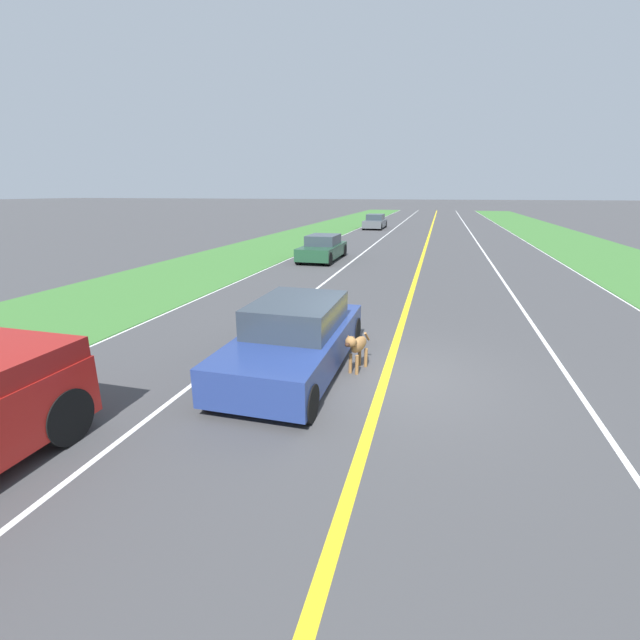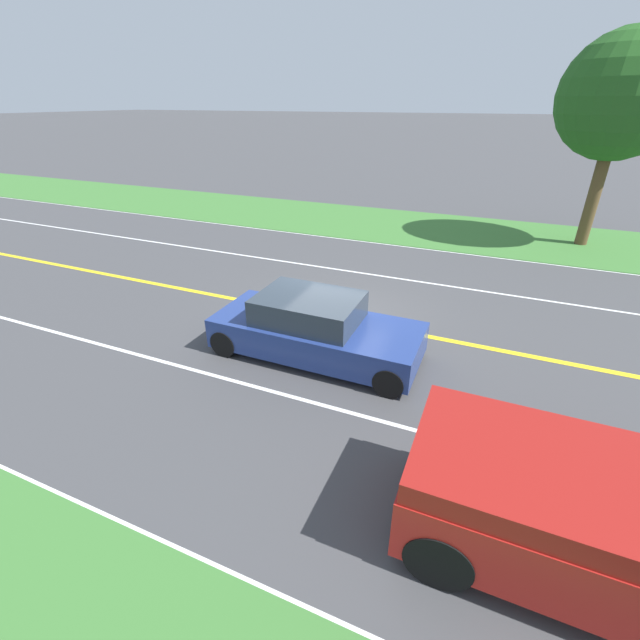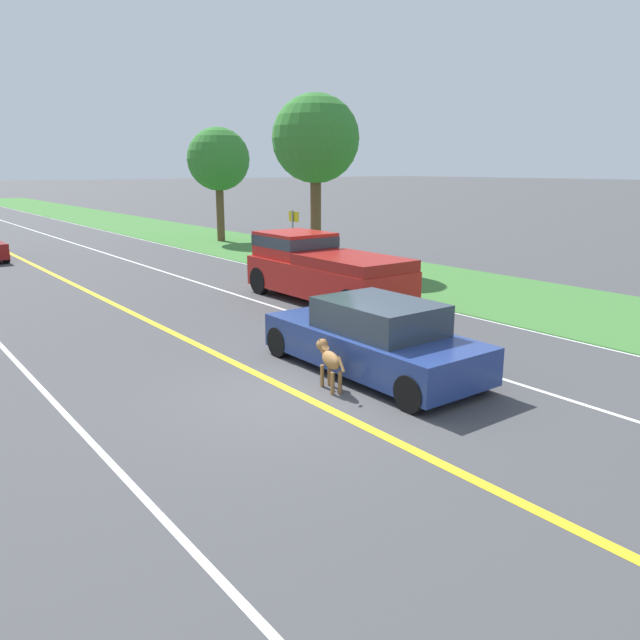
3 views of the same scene
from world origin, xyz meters
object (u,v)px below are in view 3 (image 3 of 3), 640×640
roadside_tree_right_near (316,140)px  ego_car (374,339)px  roadside_tree_right_far (218,160)px  street_sign (293,231)px  dog (329,359)px  pickup_truck (322,268)px

roadside_tree_right_near → ego_car: bearing=-121.9°
roadside_tree_right_far → roadside_tree_right_near: bearing=-98.1°
roadside_tree_right_near → street_sign: size_ratio=2.93×
roadside_tree_right_near → roadside_tree_right_far: bearing=81.9°
ego_car → roadside_tree_right_far: 23.05m
ego_car → dog: ego_car is taller
dog → roadside_tree_right_near: (7.97, 11.04, 4.28)m
roadside_tree_right_far → street_sign: roadside_tree_right_far is taller
dog → roadside_tree_right_far: bearing=80.0°
roadside_tree_right_far → ego_car: bearing=-111.1°
pickup_truck → street_sign: 6.55m
dog → roadside_tree_right_near: size_ratio=0.17×
dog → pickup_truck: (4.50, 6.13, 0.42)m
ego_car → roadside_tree_right_near: size_ratio=0.71×
dog → roadside_tree_right_near: 14.27m
ego_car → pickup_truck: size_ratio=0.83×
roadside_tree_right_far → street_sign: bearing=-101.5°
roadside_tree_right_near → roadside_tree_right_far: size_ratio=1.11×
dog → street_sign: 14.12m
pickup_truck → roadside_tree_right_near: roadside_tree_right_near is taller
dog → roadside_tree_right_near: bearing=68.0°
dog → roadside_tree_right_far: 23.72m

